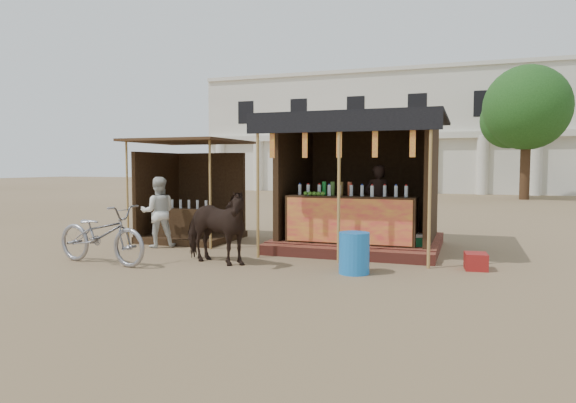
% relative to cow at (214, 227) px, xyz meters
% --- Properties ---
extents(ground, '(120.00, 120.00, 0.00)m').
position_rel_cow_xyz_m(ground, '(1.09, -0.67, -0.68)').
color(ground, '#846B4C').
rests_on(ground, ground).
extents(main_stall, '(3.60, 3.61, 2.78)m').
position_rel_cow_xyz_m(main_stall, '(2.10, 2.68, 0.35)').
color(main_stall, brown).
rests_on(main_stall, ground).
extents(secondary_stall, '(2.40, 2.40, 2.38)m').
position_rel_cow_xyz_m(secondary_stall, '(-2.08, 2.56, 0.18)').
color(secondary_stall, '#362513').
rests_on(secondary_stall, ground).
extents(cow, '(1.73, 1.11, 1.35)m').
position_rel_cow_xyz_m(cow, '(0.00, 0.00, 0.00)').
color(cow, black).
rests_on(cow, ground).
extents(motorbike, '(2.13, 0.99, 1.08)m').
position_rel_cow_xyz_m(motorbike, '(-1.93, -0.67, -0.14)').
color(motorbike, gray).
rests_on(motorbike, ground).
extents(bystander, '(0.94, 0.89, 1.54)m').
position_rel_cow_xyz_m(bystander, '(-2.06, 1.33, 0.09)').
color(bystander, silver).
rests_on(bystander, ground).
extents(blue_barrel, '(0.57, 0.57, 0.68)m').
position_rel_cow_xyz_m(blue_barrel, '(2.56, 0.02, -0.33)').
color(blue_barrel, blue).
rests_on(blue_barrel, ground).
extents(red_crate, '(0.41, 0.47, 0.29)m').
position_rel_cow_xyz_m(red_crate, '(4.46, 1.03, -0.53)').
color(red_crate, maroon).
rests_on(red_crate, ground).
extents(cooler, '(0.76, 0.66, 0.46)m').
position_rel_cow_xyz_m(cooler, '(3.17, 1.93, -0.44)').
color(cooler, '#19733E').
rests_on(cooler, ground).
extents(background_building, '(26.00, 7.45, 8.18)m').
position_rel_cow_xyz_m(background_building, '(-0.91, 29.27, 3.31)').
color(background_building, silver).
rests_on(background_building, ground).
extents(tree, '(4.50, 4.40, 7.00)m').
position_rel_cow_xyz_m(tree, '(6.90, 21.47, 3.96)').
color(tree, '#382314').
rests_on(tree, ground).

